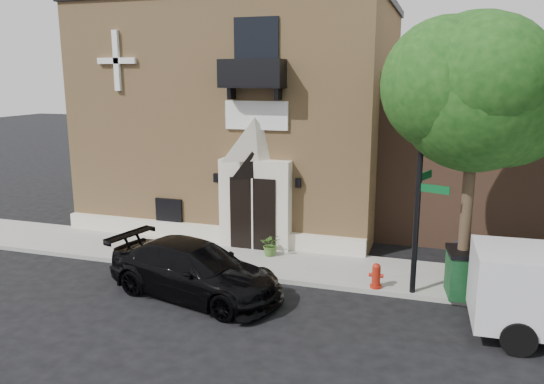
# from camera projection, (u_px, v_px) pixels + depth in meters

# --- Properties ---
(ground) EXTENTS (120.00, 120.00, 0.00)m
(ground) POSITION_uv_depth(u_px,v_px,m) (257.00, 281.00, 16.52)
(ground) COLOR black
(ground) RESTS_ON ground
(sidewalk) EXTENTS (42.00, 3.00, 0.15)m
(sidewalk) POSITION_uv_depth(u_px,v_px,m) (300.00, 266.00, 17.61)
(sidewalk) COLOR gray
(sidewalk) RESTS_ON ground
(church) EXTENTS (12.20, 11.01, 9.30)m
(church) POSITION_uv_depth(u_px,v_px,m) (252.00, 113.00, 23.82)
(church) COLOR tan
(church) RESTS_ON ground
(street_tree_left) EXTENTS (4.97, 4.38, 7.77)m
(street_tree_left) POSITION_uv_depth(u_px,v_px,m) (477.00, 91.00, 13.80)
(street_tree_left) COLOR #38281C
(street_tree_left) RESTS_ON sidewalk
(black_sedan) EXTENTS (5.78, 3.40, 1.57)m
(black_sedan) POSITION_uv_depth(u_px,v_px,m) (194.00, 270.00, 15.26)
(black_sedan) COLOR black
(black_sedan) RESTS_ON ground
(street_sign) EXTENTS (0.91, 1.15, 6.01)m
(street_sign) POSITION_uv_depth(u_px,v_px,m) (419.00, 190.00, 14.64)
(street_sign) COLOR black
(street_sign) RESTS_ON sidewalk
(fire_hydrant) EXTENTS (0.43, 0.34, 0.75)m
(fire_hydrant) POSITION_uv_depth(u_px,v_px,m) (376.00, 276.00, 15.53)
(fire_hydrant) COLOR #9E1D0F
(fire_hydrant) RESTS_ON sidewalk
(dumpster) EXTENTS (2.20, 1.43, 1.35)m
(dumpster) POSITION_uv_depth(u_px,v_px,m) (485.00, 274.00, 14.84)
(dumpster) COLOR #0F3819
(dumpster) RESTS_ON sidewalk
(planter) EXTENTS (0.86, 0.79, 0.79)m
(planter) POSITION_uv_depth(u_px,v_px,m) (271.00, 245.00, 18.31)
(planter) COLOR #49722D
(planter) RESTS_ON sidewalk
(pedestrian_near) EXTENTS (0.71, 0.53, 1.78)m
(pedestrian_near) POSITION_uv_depth(u_px,v_px,m) (461.00, 257.00, 15.57)
(pedestrian_near) COLOR black
(pedestrian_near) RESTS_ON sidewalk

